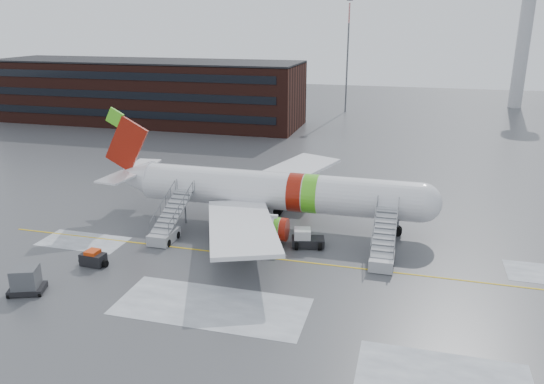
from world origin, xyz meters
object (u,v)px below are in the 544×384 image
(airliner, at_px, (268,191))
(pushback_tug, at_px, (306,239))
(baggage_tractor, at_px, (93,259))
(uld_container, at_px, (26,281))
(airstair_fwd, at_px, (383,251))
(airstair_aft, at_px, (167,228))

(airliner, bearing_deg, pushback_tug, -44.85)
(airliner, distance_m, baggage_tractor, 18.03)
(pushback_tug, xyz_separation_m, uld_container, (-18.80, -14.00, 0.22))
(airstair_fwd, height_order, uld_container, airstair_fwd)
(pushback_tug, relative_size, baggage_tractor, 1.22)
(uld_container, xyz_separation_m, baggage_tractor, (2.19, 5.48, -0.38))
(airstair_aft, xyz_separation_m, baggage_tractor, (-3.51, -6.93, -0.49))
(airliner, height_order, pushback_tug, airliner)
(airstair_aft, relative_size, baggage_tractor, 2.89)
(pushback_tug, xyz_separation_m, baggage_tractor, (-16.61, -8.53, -0.17))
(airstair_fwd, bearing_deg, uld_container, -154.31)
(uld_container, bearing_deg, pushback_tug, 36.68)
(airstair_fwd, distance_m, uld_container, 28.63)
(airliner, distance_m, pushback_tug, 7.50)
(uld_container, bearing_deg, airstair_fwd, 25.69)
(pushback_tug, bearing_deg, airliner, 135.15)
(airstair_aft, distance_m, baggage_tractor, 7.79)
(airliner, distance_m, airstair_fwd, 13.84)
(airstair_fwd, xyz_separation_m, pushback_tug, (-7.00, 1.59, -0.32))
(airliner, xyz_separation_m, airstair_fwd, (11.97, -6.54, -2.35))
(pushback_tug, distance_m, uld_container, 23.44)
(airstair_aft, xyz_separation_m, uld_container, (-5.70, -12.41, -0.10))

